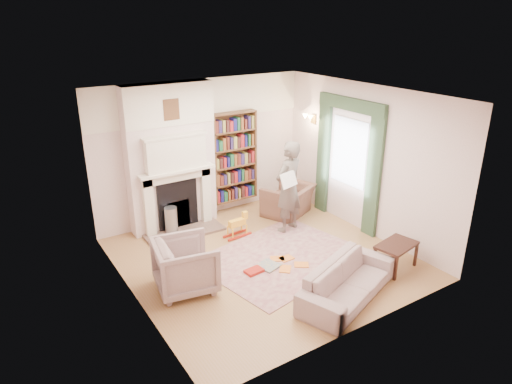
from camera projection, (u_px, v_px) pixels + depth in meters
floor at (264, 258)px, 7.88m from camera, size 4.50×4.50×0.00m
ceiling at (265, 95)px, 6.85m from camera, size 4.50×4.50×0.00m
wall_back at (202, 150)px, 9.13m from camera, size 4.50×0.00×4.50m
wall_front at (366, 235)px, 5.60m from camera, size 4.50×0.00×4.50m
wall_left at (128, 213)px, 6.23m from camera, size 0.00×4.50×4.50m
wall_right at (365, 160)px, 8.50m from camera, size 0.00×4.50×4.50m
fireplace at (171, 159)px, 8.60m from camera, size 1.70×0.58×2.80m
bookcase at (234, 157)px, 9.44m from camera, size 1.00×0.24×1.85m
window at (349, 152)px, 8.78m from camera, size 0.02×0.90×1.30m
curtain_left at (374, 175)px, 8.31m from camera, size 0.07×0.32×2.40m
curtain_right at (323, 156)px, 9.41m from camera, size 0.07×0.32×2.40m
pelmet at (351, 104)px, 8.42m from camera, size 0.09×1.70×0.24m
wall_sconce at (306, 120)px, 9.38m from camera, size 0.20×0.24×0.24m
rug at (281, 257)px, 7.91m from camera, size 2.94×2.46×0.01m
armchair_reading at (288, 200)px, 9.51m from camera, size 1.23×1.17×0.63m
armchair_left at (186, 265)px, 6.87m from camera, size 1.02×1.00×0.81m
sofa at (348, 281)px, 6.71m from camera, size 1.98×1.31×0.54m
man_reading at (288, 187)px, 8.60m from camera, size 0.75×0.59×1.79m
newspaper at (289, 180)px, 8.28m from camera, size 0.42×0.22×0.27m
coffee_table at (395, 256)px, 7.49m from camera, size 0.77×0.58×0.45m
paraffin_heater at (171, 221)px, 8.65m from camera, size 0.29×0.29×0.55m
rocking_horse at (237, 225)px, 8.57m from camera, size 0.54×0.25×0.47m
board_game at (268, 266)px, 7.59m from camera, size 0.41×0.41×0.03m
game_box_lid at (254, 271)px, 7.42m from camera, size 0.31×0.22×0.05m
comic_annuals at (287, 263)px, 7.70m from camera, size 0.61×0.66×0.02m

